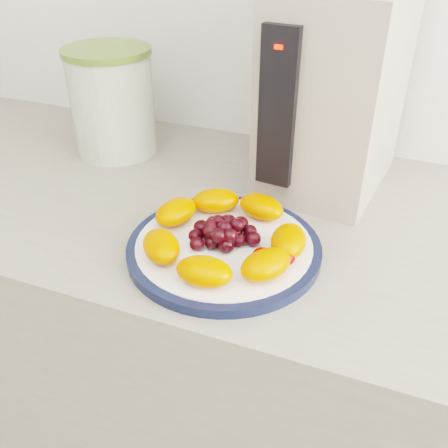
% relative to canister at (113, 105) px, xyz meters
% --- Properties ---
extents(counter, '(3.50, 0.60, 0.90)m').
position_rel_canister_xyz_m(counter, '(0.33, -0.12, -0.55)').
color(counter, gray).
rests_on(counter, floor).
extents(cabinet_face, '(3.48, 0.58, 0.84)m').
position_rel_canister_xyz_m(cabinet_face, '(0.33, -0.12, -0.58)').
color(cabinet_face, '#936B4D').
rests_on(cabinet_face, floor).
extents(plate_rim, '(0.29, 0.29, 0.01)m').
position_rel_canister_xyz_m(plate_rim, '(0.34, -0.26, -0.09)').
color(plate_rim, '#101835').
rests_on(plate_rim, counter).
extents(plate_face, '(0.26, 0.26, 0.02)m').
position_rel_canister_xyz_m(plate_face, '(0.34, -0.26, -0.09)').
color(plate_face, white).
rests_on(plate_face, counter).
extents(canister, '(0.18, 0.18, 0.20)m').
position_rel_canister_xyz_m(canister, '(0.00, 0.00, 0.00)').
color(canister, '#2F560E').
rests_on(canister, counter).
extents(canister_lid, '(0.19, 0.19, 0.01)m').
position_rel_canister_xyz_m(canister_lid, '(0.00, 0.00, 0.10)').
color(canister_lid, '#576C2B').
rests_on(canister_lid, canister).
extents(appliance_body, '(0.22, 0.29, 0.33)m').
position_rel_canister_xyz_m(appliance_body, '(0.43, 0.03, 0.07)').
color(appliance_body, '#A3998B').
rests_on(appliance_body, counter).
extents(appliance_panel, '(0.06, 0.03, 0.25)m').
position_rel_canister_xyz_m(appliance_panel, '(0.37, -0.10, 0.07)').
color(appliance_panel, black).
rests_on(appliance_panel, appliance_body).
extents(appliance_led, '(0.01, 0.01, 0.01)m').
position_rel_canister_xyz_m(appliance_led, '(0.37, -0.11, 0.17)').
color(appliance_led, '#FF0C05').
rests_on(appliance_led, appliance_panel).
extents(fruit_plate, '(0.25, 0.25, 0.04)m').
position_rel_canister_xyz_m(fruit_plate, '(0.34, -0.26, -0.06)').
color(fruit_plate, '#F55400').
rests_on(fruit_plate, plate_face).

